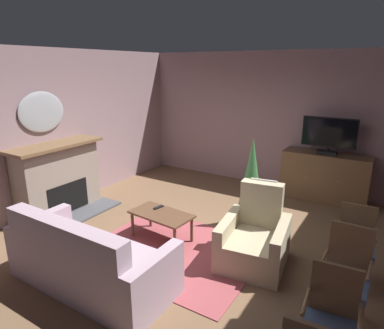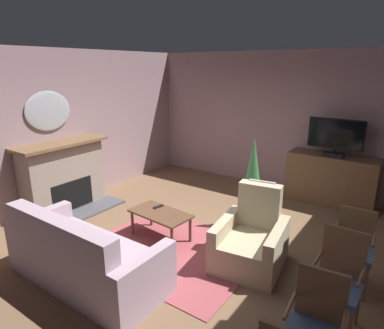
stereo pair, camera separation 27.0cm
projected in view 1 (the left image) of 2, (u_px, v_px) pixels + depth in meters
The scene contains 16 objects.
ground_plane at pixel (188, 242), 5.00m from camera, with size 6.13×6.72×0.04m, color brown.
wall_back at pixel (266, 120), 7.12m from camera, with size 6.13×0.10×2.83m, color gray.
wall_left at pixel (56, 130), 6.01m from camera, with size 0.10×6.72×2.83m, color gray.
rug_central at pixel (175, 250), 4.75m from camera, with size 2.32×1.84×0.01m, color #9E474C.
fireplace at pixel (59, 180), 5.84m from camera, with size 0.93×1.64×1.26m.
wall_mirror_oval at pixel (42, 112), 5.63m from camera, with size 0.06×0.86×0.69m, color #B2B7BF.
tv_cabinet at pixel (324, 178), 6.42m from camera, with size 1.59×0.55×0.94m.
television at pixel (329, 135), 6.14m from camera, with size 0.96×0.20×0.69m.
coffee_table at pixel (161, 217), 4.95m from camera, with size 0.97×0.57×0.43m.
tv_remote at pixel (159, 207), 5.12m from camera, with size 0.17×0.05×0.02m, color black.
sofa_floral at pixel (88, 262), 3.90m from camera, with size 2.04×0.88×0.95m.
armchair_beside_cabinet at pixel (254, 240), 4.40m from camera, with size 0.94×1.02×1.04m.
side_chair_mid_row at pixel (331, 321), 2.74m from camera, with size 0.47×0.48×0.96m.
side_chair_tucked_against_wall at pixel (345, 273), 3.34m from camera, with size 0.46×0.46×1.01m.
side_chair_nearest_door at pixel (355, 241), 4.01m from camera, with size 0.47×0.49×0.91m.
potted_plant_small_fern_corner at pixel (251, 180), 5.29m from camera, with size 0.41×0.41×1.48m.
Camera 1 is at (2.40, -3.76, 2.52)m, focal length 31.18 mm.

